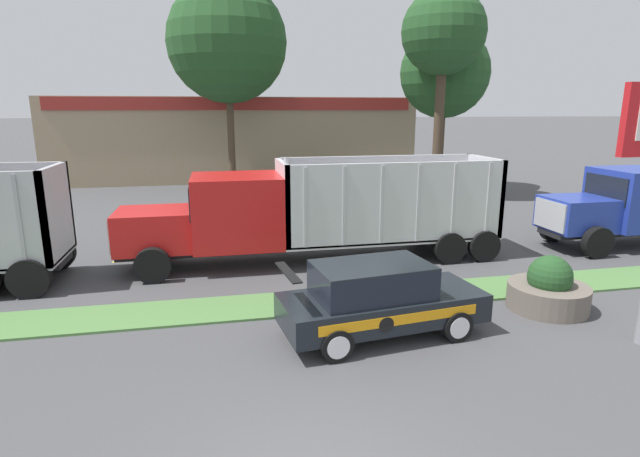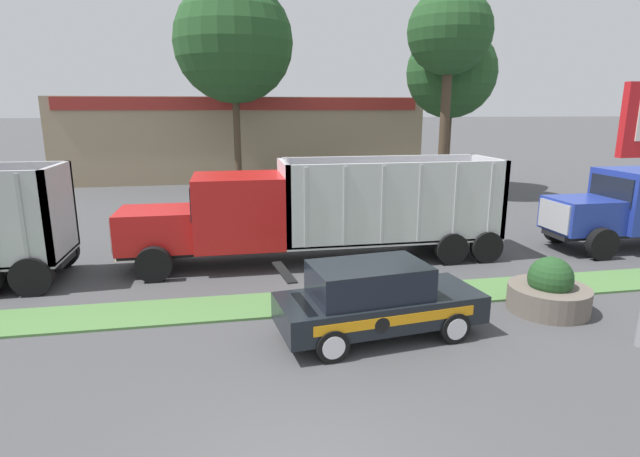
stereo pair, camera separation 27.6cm
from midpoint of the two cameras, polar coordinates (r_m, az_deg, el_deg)
grass_verge at (r=12.87m, az=-5.90°, el=-8.73°), size 120.00×1.63×0.06m
centre_line_4 at (r=17.57m, az=-18.10°, el=-3.32°), size 2.40×0.14×0.01m
centre_line_5 at (r=17.65m, az=-0.45°, el=-2.55°), size 2.40×0.14×0.01m
centre_line_6 at (r=19.30m, az=15.54°, el=-1.65°), size 2.40×0.14×0.01m
centre_line_7 at (r=22.18m, az=28.19°, el=-0.84°), size 2.40×0.14×0.01m
dump_truck_trail at (r=16.01m, az=-3.72°, el=1.41°), size 12.18×2.73×3.50m
rally_car at (r=11.05m, az=7.11°, el=-7.98°), size 4.65×2.29×1.70m
stone_planter at (r=13.70m, az=25.23°, el=-6.54°), size 1.95×1.95×1.38m
store_building_backdrop at (r=39.89m, az=-8.67°, el=10.40°), size 24.74×12.10×5.67m
tree_behind_left at (r=32.01m, az=15.09°, el=17.75°), size 5.30×5.30×10.96m
tree_behind_centre at (r=31.48m, az=-9.63°, el=21.50°), size 6.96×6.96×13.89m
tree_behind_right at (r=28.69m, az=14.94°, el=21.65°), size 4.41×4.41×12.12m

